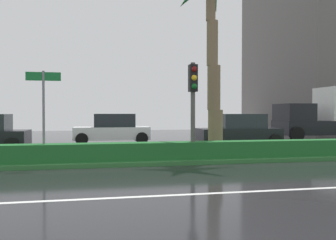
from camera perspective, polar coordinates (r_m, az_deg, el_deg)
name	(u,v)px	position (r m, az deg, el deg)	size (l,w,h in m)	color
ground_plane	(97,158)	(14.35, -11.73, -6.15)	(90.00, 42.00, 0.10)	black
near_lane_divider_stripe	(92,199)	(7.45, -12.44, -12.64)	(81.00, 0.14, 0.01)	white
median_strip	(96,158)	(13.34, -11.79, -6.17)	(85.50, 4.00, 0.15)	#2D6B33
median_hedge	(96,152)	(11.91, -11.89, -5.24)	(76.50, 0.70, 0.60)	#1E6028
palm_tree_centre_left	(211,10)	(14.28, 7.16, 17.65)	(3.82, 3.58, 7.55)	brown
traffic_signal_median_right	(193,93)	(12.27, 4.17, 4.56)	(0.28, 0.43, 3.41)	#4C4C47
street_name_sign	(44,104)	(11.97, -19.92, 2.56)	(1.10, 0.08, 3.00)	slate
car_in_traffic_second	(113,129)	(20.23, -9.15, -1.51)	(4.30, 2.02, 1.72)	white
car_in_traffic_third	(239,131)	(18.56, 11.68, -1.77)	(4.30, 2.02, 1.72)	black
box_truck_lead	(325,116)	(25.01, 24.58, 0.57)	(6.40, 2.64, 3.46)	black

